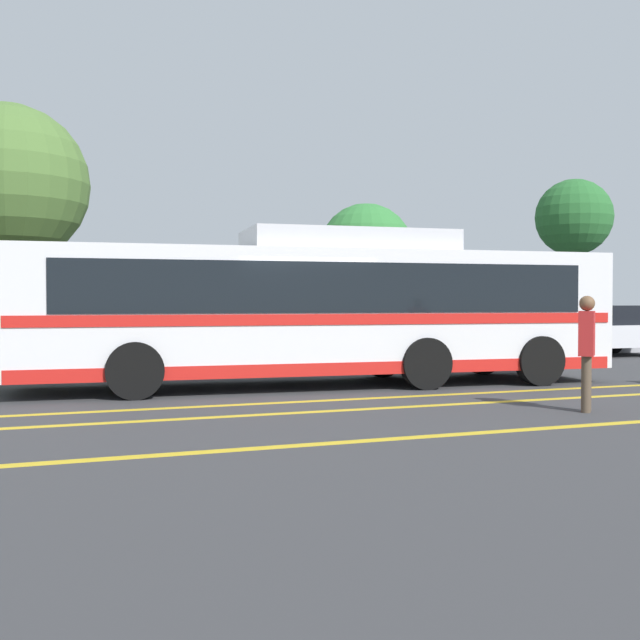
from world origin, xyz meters
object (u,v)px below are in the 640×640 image
(parked_car_4, at_px, (601,331))
(tree_1, at_px, (366,251))
(tree_0, at_px, (574,218))
(parked_car_2, at_px, (252,337))
(pedestrian_2, at_px, (587,345))
(tree_2, at_px, (8,184))
(transit_bus, at_px, (321,308))
(parked_car_3, at_px, (459,339))

(parked_car_4, height_order, tree_1, tree_1)
(tree_0, bearing_deg, parked_car_2, -161.23)
(parked_car_4, bearing_deg, pedestrian_2, 137.30)
(parked_car_4, height_order, tree_0, tree_0)
(tree_1, height_order, tree_2, tree_2)
(transit_bus, bearing_deg, parked_car_3, -49.65)
(transit_bus, distance_m, tree_2, 10.34)
(tree_1, bearing_deg, parked_car_4, -40.20)
(tree_0, relative_size, tree_2, 0.90)
(parked_car_3, xyz_separation_m, pedestrian_2, (-2.98, -8.81, 0.38))
(transit_bus, bearing_deg, tree_0, -51.41)
(pedestrian_2, bearing_deg, tree_1, 33.45)
(transit_bus, xyz_separation_m, pedestrian_2, (2.59, -4.77, -0.54))
(parked_car_4, bearing_deg, parked_car_3, 94.30)
(parked_car_3, distance_m, pedestrian_2, 9.31)
(pedestrian_2, bearing_deg, parked_car_3, 24.77)
(transit_bus, bearing_deg, parked_car_2, 7.32)
(pedestrian_2, bearing_deg, tree_2, 78.48)
(parked_car_4, xyz_separation_m, tree_1, (-5.78, 4.89, 2.64))
(parked_car_3, distance_m, tree_0, 10.41)
(pedestrian_2, distance_m, tree_1, 14.61)
(pedestrian_2, bearing_deg, transit_bus, 71.89)
(tree_0, height_order, tree_2, tree_2)
(transit_bus, relative_size, parked_car_2, 2.71)
(parked_car_2, relative_size, parked_car_3, 0.97)
(tree_1, relative_size, tree_2, 0.72)
(parked_car_2, distance_m, pedestrian_2, 9.73)
(parked_car_2, height_order, tree_0, tree_0)
(tree_2, bearing_deg, parked_car_4, -10.40)
(parked_car_4, relative_size, pedestrian_2, 2.38)
(parked_car_4, bearing_deg, parked_car_2, 88.98)
(transit_bus, distance_m, pedestrian_2, 5.46)
(transit_bus, height_order, pedestrian_2, transit_bus)
(transit_bus, distance_m, tree_1, 10.87)
(parked_car_2, bearing_deg, transit_bus, 7.48)
(parked_car_3, bearing_deg, parked_car_2, 81.14)
(parked_car_2, distance_m, parked_car_3, 5.82)
(parked_car_3, relative_size, tree_0, 0.74)
(tree_1, distance_m, tree_2, 11.44)
(transit_bus, relative_size, tree_1, 2.44)
(parked_car_2, bearing_deg, tree_2, -113.38)
(parked_car_2, relative_size, tree_0, 0.72)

